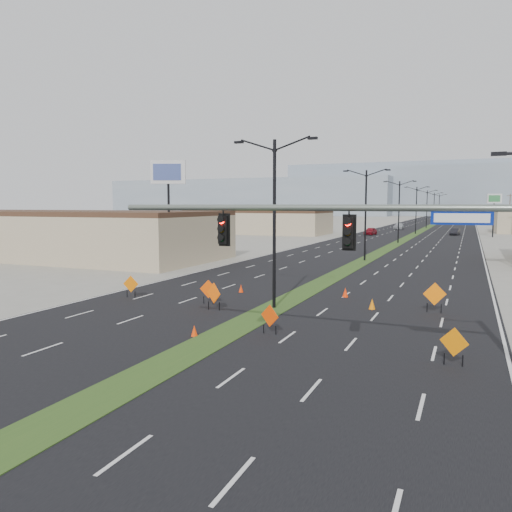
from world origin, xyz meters
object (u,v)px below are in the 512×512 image
at_px(streetlight_3, 416,209).
at_px(cone_2, 372,304).
at_px(streetlight_0, 274,218).
at_px(construction_sign_0, 131,285).
at_px(cone_1, 345,293).
at_px(construction_sign_3, 270,317).
at_px(car_mid, 455,232).
at_px(construction_sign_4, 454,344).
at_px(signal_mast, 402,246).
at_px(streetlight_1, 366,212).
at_px(streetlight_4, 427,208).
at_px(cone_3, 241,289).
at_px(pole_sign_east_far, 494,202).
at_px(construction_sign_5, 435,295).
at_px(car_left, 370,231).
at_px(cone_0, 194,331).
at_px(streetlight_2, 399,210).
at_px(car_far, 399,226).
at_px(streetlight_5, 434,207).
at_px(construction_sign_1, 208,290).
at_px(construction_sign_2, 214,294).
at_px(pole_sign_west, 168,180).
at_px(streetlight_6, 439,207).

relative_size(streetlight_3, cone_2, 15.18).
distance_m(streetlight_0, construction_sign_0, 11.06).
bearing_deg(cone_1, construction_sign_3, -95.90).
bearing_deg(construction_sign_0, streetlight_0, -4.03).
bearing_deg(streetlight_3, cone_1, -87.73).
height_order(car_mid, construction_sign_4, construction_sign_4).
bearing_deg(signal_mast, construction_sign_0, 153.16).
relative_size(streetlight_1, cone_1, 15.18).
bearing_deg(streetlight_0, construction_sign_3, -70.79).
xyz_separation_m(streetlight_4, cone_3, (-4.11, -107.89, -5.13)).
bearing_deg(pole_sign_east_far, construction_sign_5, -114.11).
height_order(car_left, cone_0, car_left).
bearing_deg(streetlight_2, construction_sign_0, -100.09).
relative_size(streetlight_0, construction_sign_0, 6.73).
relative_size(streetlight_1, car_far, 1.88).
distance_m(streetlight_3, construction_sign_0, 85.30).
xyz_separation_m(streetlight_1, streetlight_5, (0.00, 112.00, 0.00)).
relative_size(construction_sign_1, cone_3, 2.68).
relative_size(streetlight_0, construction_sign_5, 5.68).
xyz_separation_m(streetlight_5, pole_sign_east_far, (14.76, -61.79, 1.28)).
relative_size(construction_sign_2, cone_3, 2.89).
bearing_deg(cone_0, cone_3, 104.40).
bearing_deg(construction_sign_4, streetlight_1, 126.60).
distance_m(streetlight_3, cone_3, 80.16).
xyz_separation_m(streetlight_3, car_mid, (7.92, -1.43, -4.73)).
xyz_separation_m(cone_2, cone_3, (-9.61, 2.16, -0.04)).
relative_size(streetlight_3, construction_sign_0, 6.73).
relative_size(streetlight_5, cone_3, 17.56).
xyz_separation_m(streetlight_1, cone_3, (-4.11, -23.89, -5.13)).
relative_size(signal_mast, cone_3, 28.56).
distance_m(streetlight_4, cone_2, 110.30).
relative_size(construction_sign_0, pole_sign_west, 0.14).
bearing_deg(construction_sign_1, construction_sign_5, 7.83).
bearing_deg(construction_sign_1, pole_sign_east_far, 71.90).
distance_m(car_far, construction_sign_3, 109.56).
relative_size(construction_sign_0, construction_sign_4, 0.98).
xyz_separation_m(construction_sign_3, cone_3, (-6.11, 9.85, -0.56)).
height_order(streetlight_2, construction_sign_4, streetlight_2).
xyz_separation_m(car_far, construction_sign_4, (16.23, -110.90, 0.11)).
distance_m(streetlight_4, streetlight_5, 28.00).
distance_m(construction_sign_5, pole_sign_east_far, 76.20).
xyz_separation_m(streetlight_6, construction_sign_0, (-10.07, -168.58, -4.55)).
xyz_separation_m(cone_3, pole_sign_east_far, (18.87, 74.11, 6.42)).
height_order(signal_mast, car_far, signal_mast).
distance_m(streetlight_5, car_left, 64.34).
distance_m(streetlight_4, car_far, 11.34).
bearing_deg(car_left, pole_sign_west, -91.70).
distance_m(car_left, construction_sign_3, 82.72).
distance_m(streetlight_4, pole_sign_east_far, 36.89).
bearing_deg(pole_sign_east_far, car_far, 109.55).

